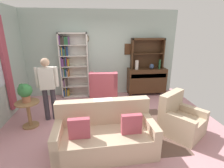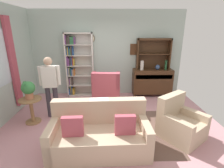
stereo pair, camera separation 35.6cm
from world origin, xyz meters
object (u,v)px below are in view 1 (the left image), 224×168
object	(u,v)px
couch_floral	(105,135)
person_reading	(48,85)
plant_stand	(29,111)
potted_plant_large	(25,91)
bottle_wine	(160,64)
wingback_chair	(104,93)
vase_round	(152,66)
bookshelf	(72,65)
sideboard	(146,80)
sideboard_hutch	(147,49)
vase_tall	(137,65)
armchair_floral	(180,121)

from	to	relation	value
couch_floral	person_reading	world-z (taller)	person_reading
plant_stand	potted_plant_large	xyz separation A→B (m)	(-0.01, 0.01, 0.48)
bottle_wine	wingback_chair	xyz separation A→B (m)	(-1.93, -0.67, -0.69)
wingback_chair	plant_stand	world-z (taller)	wingback_chair
vase_round	bottle_wine	world-z (taller)	bottle_wine
bookshelf	vase_round	xyz separation A→B (m)	(2.64, -0.15, -0.07)
sideboard	plant_stand	size ratio (longest dim) A/B	2.11
potted_plant_large	person_reading	distance (m)	0.51
plant_stand	person_reading	distance (m)	0.73
sideboard_hutch	bottle_wine	world-z (taller)	sideboard_hutch
bookshelf	plant_stand	size ratio (longest dim) A/B	3.40
wingback_chair	potted_plant_large	bearing A→B (deg)	-152.37
vase_tall	vase_round	size ratio (longest dim) A/B	1.78
bottle_wine	person_reading	xyz separation A→B (m)	(-3.32, -1.35, -0.17)
sideboard	person_reading	distance (m)	3.29
vase_tall	potted_plant_large	world-z (taller)	vase_tall
sideboard	vase_round	bearing A→B (deg)	-27.17
bookshelf	potted_plant_large	distance (m)	2.00
sideboard_hutch	vase_tall	xyz separation A→B (m)	(-0.39, -0.19, -0.49)
potted_plant_large	wingback_chair	bearing A→B (deg)	27.63
bookshelf	sideboard_hutch	distance (m)	2.56
sideboard	couch_floral	xyz separation A→B (m)	(-1.66, -2.73, -0.20)
couch_floral	bookshelf	bearing A→B (deg)	106.88
sideboard	sideboard_hutch	bearing A→B (deg)	90.00
bottle_wine	couch_floral	size ratio (longest dim) A/B	0.17
bottle_wine	potted_plant_large	xyz separation A→B (m)	(-3.75, -1.62, -0.21)
sideboard_hutch	vase_tall	distance (m)	0.65
person_reading	couch_floral	bearing A→B (deg)	-45.57
sideboard	vase_round	distance (m)	0.52
sideboard_hutch	vase_round	world-z (taller)	sideboard_hutch
bookshelf	armchair_floral	world-z (taller)	bookshelf
sideboard_hutch	armchair_floral	xyz separation A→B (m)	(0.01, -2.50, -1.27)
vase_round	armchair_floral	distance (m)	2.43
sideboard_hutch	vase_tall	size ratio (longest dim) A/B	3.63
vase_round	person_reading	distance (m)	3.35
wingback_chair	potted_plant_large	xyz separation A→B (m)	(-1.82, -0.95, 0.48)
sideboard_hutch	person_reading	xyz separation A→B (m)	(-2.93, -1.54, -0.65)
plant_stand	potted_plant_large	bearing A→B (deg)	131.60
armchair_floral	potted_plant_large	world-z (taller)	potted_plant_large
plant_stand	potted_plant_large	size ratio (longest dim) A/B	1.45
armchair_floral	plant_stand	bearing A→B (deg)	168.85
plant_stand	person_reading	bearing A→B (deg)	34.63
bookshelf	person_reading	distance (m)	1.58
vase_tall	plant_stand	world-z (taller)	vase_tall
vase_round	couch_floral	size ratio (longest dim) A/B	0.09
sideboard	plant_stand	xyz separation A→B (m)	(-3.35, -1.72, -0.13)
potted_plant_large	person_reading	xyz separation A→B (m)	(0.43, 0.28, 0.04)
bookshelf	armchair_floral	distance (m)	3.62
couch_floral	potted_plant_large	world-z (taller)	potted_plant_large
sideboard_hutch	vase_tall	bearing A→B (deg)	-154.11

